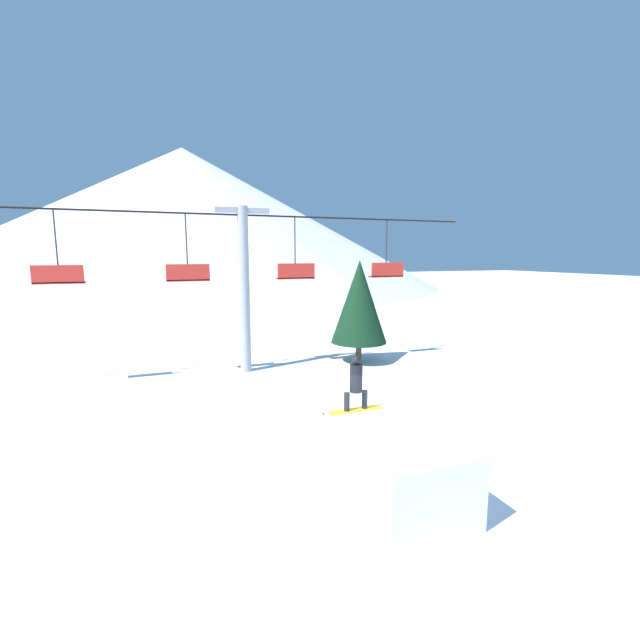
% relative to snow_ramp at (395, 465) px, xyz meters
% --- Properties ---
extents(ground_plane, '(220.00, 220.00, 0.00)m').
position_rel_snow_ramp_xyz_m(ground_plane, '(0.25, 0.87, -0.78)').
color(ground_plane, white).
extents(mountain_ridge, '(87.69, 87.69, 23.68)m').
position_rel_snow_ramp_xyz_m(mountain_ridge, '(0.25, 73.08, 11.06)').
color(mountain_ridge, silver).
rests_on(mountain_ridge, ground_plane).
extents(snow_ramp, '(2.13, 3.37, 1.55)m').
position_rel_snow_ramp_xyz_m(snow_ramp, '(0.00, 0.00, 0.00)').
color(snow_ramp, white).
rests_on(snow_ramp, ground_plane).
extents(snowboarder, '(1.39, 0.31, 1.39)m').
position_rel_snow_ramp_xyz_m(snowboarder, '(-0.27, 1.48, 1.47)').
color(snowboarder, yellow).
rests_on(snowboarder, snow_ramp).
extents(chairlift, '(22.84, 0.47, 7.51)m').
position_rel_snow_ramp_xyz_m(chairlift, '(-1.03, 11.67, 3.56)').
color(chairlift, '#9E9EA3').
rests_on(chairlift, ground_plane).
extents(pine_tree_near, '(2.79, 2.79, 5.13)m').
position_rel_snow_ramp_xyz_m(pine_tree_near, '(4.63, 11.42, 2.29)').
color(pine_tree_near, '#4C3823').
rests_on(pine_tree_near, ground_plane).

